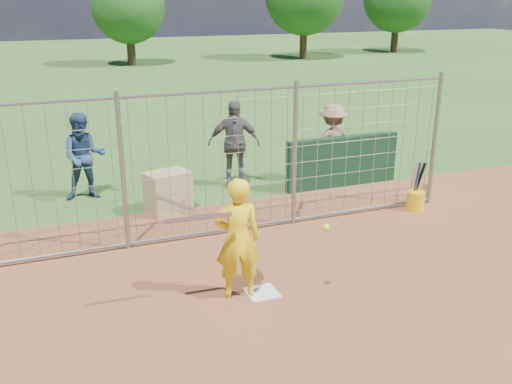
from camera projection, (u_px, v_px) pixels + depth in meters
name	position (u px, v px, depth m)	size (l,w,h in m)	color
ground	(257.00, 287.00, 8.20)	(100.00, 100.00, 0.00)	#2D591E
home_plate	(262.00, 293.00, 8.02)	(0.43, 0.43, 0.02)	silver
dugout_wall	(342.00, 162.00, 12.36)	(2.60, 0.20, 1.10)	#11381E
batter	(238.00, 239.00, 7.68)	(0.63, 0.41, 1.73)	yellow
bystander_a	(84.00, 157.00, 11.47)	(0.86, 0.67, 1.78)	navy
bystander_b	(234.00, 144.00, 12.22)	(1.12, 0.47, 1.91)	#515256
bystander_c	(332.00, 143.00, 12.55)	(1.13, 0.65, 1.75)	#8B634C
equipment_bin	(168.00, 192.00, 10.90)	(0.80, 0.55, 0.80)	tan
equipment_in_play	(230.00, 220.00, 7.24)	(2.13, 0.42, 0.34)	silver
bucket_with_bats	(415.00, 198.00, 11.04)	(0.34, 0.36, 0.97)	yellow
backstop_fence	(213.00, 166.00, 9.55)	(9.08, 0.08, 2.60)	gray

